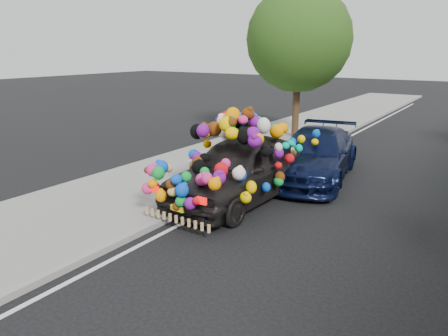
# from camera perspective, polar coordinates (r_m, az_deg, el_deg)

# --- Properties ---
(ground) EXTENTS (100.00, 100.00, 0.00)m
(ground) POSITION_cam_1_polar(r_m,az_deg,el_deg) (8.80, 6.21, -9.30)
(ground) COLOR black
(ground) RESTS_ON ground
(sidewalk) EXTENTS (4.00, 60.00, 0.12)m
(sidewalk) POSITION_cam_1_polar(r_m,az_deg,el_deg) (11.24, -13.71, -3.79)
(sidewalk) COLOR gray
(sidewalk) RESTS_ON ground
(kerb) EXTENTS (0.15, 60.00, 0.13)m
(kerb) POSITION_cam_1_polar(r_m,az_deg,el_deg) (9.97, -5.94, -5.87)
(kerb) COLOR gray
(kerb) RESTS_ON ground
(tree_near_sidewalk) EXTENTS (4.20, 4.20, 6.13)m
(tree_near_sidewalk) POSITION_cam_1_polar(r_m,az_deg,el_deg) (18.23, 9.75, 16.27)
(tree_near_sidewalk) COLOR #332114
(tree_near_sidewalk) RESTS_ON ground
(plush_art_car) EXTENTS (2.46, 4.99, 2.25)m
(plush_art_car) POSITION_cam_1_polar(r_m,az_deg,el_deg) (10.66, 2.28, 1.78)
(plush_art_car) COLOR black
(plush_art_car) RESTS_ON ground
(navy_sedan) EXTENTS (2.78, 5.11, 1.41)m
(navy_sedan) POSITION_cam_1_polar(r_m,az_deg,el_deg) (12.85, 11.79, 1.72)
(navy_sedan) COLOR black
(navy_sedan) RESTS_ON ground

